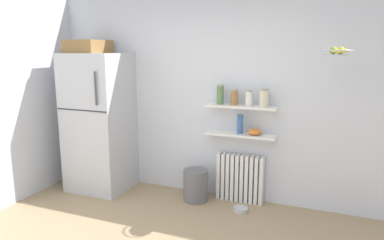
{
  "coord_description": "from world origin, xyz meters",
  "views": [
    {
      "loc": [
        1.34,
        -2.13,
        1.85
      ],
      "look_at": [
        -0.16,
        1.6,
        1.05
      ],
      "focal_mm": 32.91,
      "sensor_mm": 36.0,
      "label": 1
    }
  ],
  "objects": [
    {
      "name": "trash_bin",
      "position": [
        -0.16,
        1.72,
        0.2
      ],
      "size": [
        0.31,
        0.31,
        0.4
      ],
      "primitive_type": "cylinder",
      "color": "slate",
      "rests_on": "ground_plane"
    },
    {
      "name": "hanging_fruit_basket",
      "position": [
        1.35,
        1.61,
        1.84
      ],
      "size": [
        0.29,
        0.29,
        0.08
      ],
      "color": "#B2B2B7"
    },
    {
      "name": "storage_jar_2",
      "position": [
        0.44,
        1.89,
        1.3
      ],
      "size": [
        0.08,
        0.08,
        0.19
      ],
      "color": "silver",
      "rests_on": "wall_shelf_upper"
    },
    {
      "name": "shelf_bowl",
      "position": [
        0.52,
        1.89,
        0.9
      ],
      "size": [
        0.16,
        0.16,
        0.07
      ],
      "primitive_type": "ellipsoid",
      "color": "orange",
      "rests_on": "wall_shelf_lower"
    },
    {
      "name": "storage_jar_0",
      "position": [
        0.09,
        1.89,
        1.33
      ],
      "size": [
        0.09,
        0.09,
        0.24
      ],
      "color": "#5B7F4C",
      "rests_on": "wall_shelf_upper"
    },
    {
      "name": "pet_food_bowl",
      "position": [
        0.44,
        1.63,
        0.03
      ],
      "size": [
        0.17,
        0.17,
        0.05
      ],
      "primitive_type": "cylinder",
      "color": "#B7B7BC",
      "rests_on": "ground_plane"
    },
    {
      "name": "vase",
      "position": [
        0.34,
        1.89,
        0.98
      ],
      "size": [
        0.07,
        0.07,
        0.23
      ],
      "primitive_type": "cylinder",
      "color": "#38609E",
      "rests_on": "wall_shelf_lower"
    },
    {
      "name": "refrigerator",
      "position": [
        -1.52,
        1.66,
        0.94
      ],
      "size": [
        0.76,
        0.72,
        1.98
      ],
      "color": "#B7BABF",
      "rests_on": "ground_plane"
    },
    {
      "name": "storage_jar_1",
      "position": [
        0.26,
        1.89,
        1.3
      ],
      "size": [
        0.09,
        0.09,
        0.19
      ],
      "color": "olive",
      "rests_on": "wall_shelf_upper"
    },
    {
      "name": "wall_shelf_lower",
      "position": [
        0.35,
        1.89,
        0.86
      ],
      "size": [
        0.84,
        0.22,
        0.02
      ],
      "primitive_type": "cube",
      "color": "white"
    },
    {
      "name": "storage_jar_3",
      "position": [
        0.61,
        1.89,
        1.31
      ],
      "size": [
        0.11,
        0.11,
        0.21
      ],
      "color": "beige",
      "rests_on": "wall_shelf_upper"
    },
    {
      "name": "back_wall",
      "position": [
        0.0,
        2.05,
        1.3
      ],
      "size": [
        7.04,
        0.1,
        2.6
      ],
      "primitive_type": "cube",
      "color": "silver",
      "rests_on": "ground_plane"
    },
    {
      "name": "radiator",
      "position": [
        0.35,
        1.92,
        0.3
      ],
      "size": [
        0.58,
        0.12,
        0.59
      ],
      "color": "white",
      "rests_on": "ground_plane"
    },
    {
      "name": "wall_shelf_upper",
      "position": [
        0.35,
        1.89,
        1.2
      ],
      "size": [
        0.84,
        0.22,
        0.02
      ],
      "primitive_type": "cube",
      "color": "white"
    }
  ]
}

